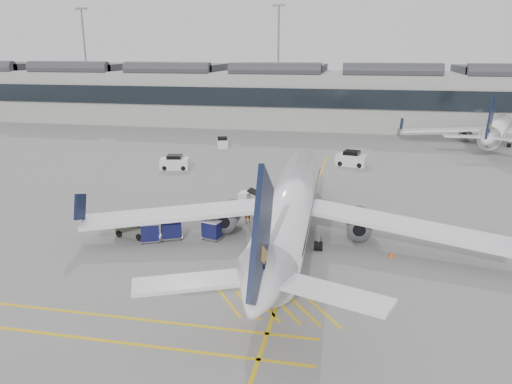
% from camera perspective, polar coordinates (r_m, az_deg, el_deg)
% --- Properties ---
extents(ground, '(220.00, 220.00, 0.00)m').
position_cam_1_polar(ground, '(40.58, -10.22, -6.79)').
color(ground, gray).
rests_on(ground, ground).
extents(terminal, '(200.00, 20.45, 12.40)m').
position_cam_1_polar(terminal, '(107.90, 3.98, 11.00)').
color(terminal, '#9E9E99').
rests_on(terminal, ground).
extents(light_masts, '(113.00, 0.60, 25.45)m').
position_cam_1_polar(light_masts, '(121.66, 4.18, 15.51)').
color(light_masts, slate).
rests_on(light_masts, ground).
extents(apron_markings, '(0.25, 60.00, 0.01)m').
position_cam_1_polar(apron_markings, '(47.44, 5.65, -3.19)').
color(apron_markings, gold).
rests_on(apron_markings, ground).
extents(airliner_main, '(35.03, 38.30, 10.18)m').
position_cam_1_polar(airliner_main, '(41.36, 4.04, -1.70)').
color(airliner_main, white).
rests_on(airliner_main, ground).
extents(airliner_far, '(29.68, 32.91, 9.09)m').
position_cam_1_polar(airliner_far, '(93.28, 25.88, 6.51)').
color(airliner_far, white).
rests_on(airliner_far, ground).
extents(belt_loader, '(5.14, 2.16, 2.05)m').
position_cam_1_polar(belt_loader, '(50.29, -0.15, -1.27)').
color(belt_loader, silver).
rests_on(belt_loader, ground).
extents(baggage_cart_a, '(2.07, 1.85, 1.86)m').
position_cam_1_polar(baggage_cart_a, '(44.37, 1.37, -3.13)').
color(baggage_cart_a, gray).
rests_on(baggage_cart_a, ground).
extents(baggage_cart_b, '(1.86, 1.65, 1.67)m').
position_cam_1_polar(baggage_cart_b, '(42.49, -5.00, -4.23)').
color(baggage_cart_b, gray).
rests_on(baggage_cart_b, ground).
extents(baggage_cart_c, '(2.02, 1.88, 1.70)m').
position_cam_1_polar(baggage_cart_c, '(42.70, -12.03, -4.40)').
color(baggage_cart_c, gray).
rests_on(baggage_cart_c, ground).
extents(baggage_cart_d, '(2.27, 2.12, 1.90)m').
position_cam_1_polar(baggage_cart_d, '(42.98, -9.69, -3.99)').
color(baggage_cart_d, gray).
rests_on(baggage_cart_d, ground).
extents(ramp_agent_a, '(0.75, 0.61, 1.79)m').
position_cam_1_polar(ramp_agent_a, '(46.53, -0.94, -2.34)').
color(ramp_agent_a, '#DA530B').
rests_on(ramp_agent_a, ground).
extents(ramp_agent_b, '(0.85, 0.68, 1.68)m').
position_cam_1_polar(ramp_agent_b, '(43.97, -5.61, -3.61)').
color(ramp_agent_b, orange).
rests_on(ramp_agent_b, ground).
extents(pushback_tug, '(3.16, 2.29, 1.60)m').
position_cam_1_polar(pushback_tug, '(44.28, -13.67, -4.03)').
color(pushback_tug, '#525649').
rests_on(pushback_tug, ground).
extents(safety_cone_nose, '(0.34, 0.34, 0.48)m').
position_cam_1_polar(safety_cone_nose, '(57.53, 4.56, 0.54)').
color(safety_cone_nose, '#F24C0A').
rests_on(safety_cone_nose, ground).
extents(safety_cone_engine, '(0.37, 0.37, 0.52)m').
position_cam_1_polar(safety_cone_engine, '(40.36, 15.21, -6.85)').
color(safety_cone_engine, '#F24C0A').
rests_on(safety_cone_engine, ground).
extents(service_van_left, '(4.05, 2.54, 1.94)m').
position_cam_1_polar(service_van_left, '(67.84, -9.27, 3.32)').
color(service_van_left, silver).
rests_on(service_van_left, ground).
extents(service_van_mid, '(2.61, 3.65, 1.70)m').
position_cam_1_polar(service_van_mid, '(82.17, -3.88, 5.63)').
color(service_van_mid, silver).
rests_on(service_van_mid, ground).
extents(service_van_right, '(4.41, 2.93, 2.08)m').
position_cam_1_polar(service_van_right, '(70.20, 10.87, 3.72)').
color(service_van_right, silver).
rests_on(service_van_right, ground).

